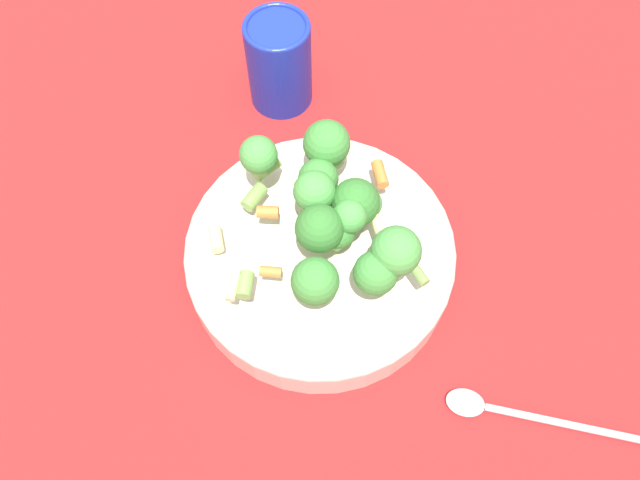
% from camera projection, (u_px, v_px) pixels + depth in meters
% --- Properties ---
extents(ground_plane, '(3.00, 3.00, 0.00)m').
position_uv_depth(ground_plane, '(320.00, 266.00, 0.64)').
color(ground_plane, maroon).
extents(bowl, '(0.27, 0.27, 0.05)m').
position_uv_depth(bowl, '(320.00, 255.00, 0.62)').
color(bowl, beige).
rests_on(bowl, ground_plane).
extents(pasta_salad, '(0.21, 0.19, 0.08)m').
position_uv_depth(pasta_salad, '(333.00, 212.00, 0.57)').
color(pasta_salad, '#8CB766').
rests_on(pasta_salad, bowl).
extents(cup, '(0.07, 0.07, 0.11)m').
position_uv_depth(cup, '(279.00, 62.00, 0.70)').
color(cup, '#192DAD').
rests_on(cup, ground_plane).
extents(spoon, '(0.19, 0.04, 0.01)m').
position_uv_depth(spoon, '(510.00, 412.00, 0.57)').
color(spoon, silver).
rests_on(spoon, ground_plane).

